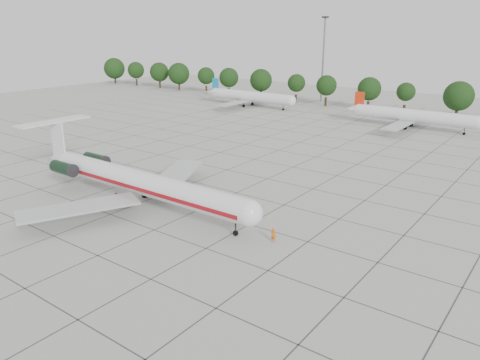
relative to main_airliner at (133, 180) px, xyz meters
The scene contains 8 objects.
ground 9.82m from the main_airliner, 22.29° to the left, with size 260.00×260.00×0.00m, color #A7A7A0.
apron_joints 20.66m from the main_airliner, 65.18° to the left, with size 170.00×170.00×0.02m, color #383838.
main_airliner is the anchor object (origin of this frame).
ground_crew 21.65m from the main_airliner, ahead, with size 0.61×0.40×1.69m, color #D95E0C.
bg_airliner_b 81.19m from the main_airliner, 114.39° to the left, with size 28.24×27.20×7.40m.
bg_airliner_c 72.53m from the main_airliner, 78.33° to the left, with size 28.24×27.20×7.40m.
tree_line 88.60m from the main_airliner, 92.02° to the left, with size 249.86×8.44×10.22m.
floodlight_mast 98.50m from the main_airliner, 102.65° to the left, with size 1.60×1.60×25.45m.
Camera 1 is at (38.05, -42.19, 22.79)m, focal length 35.00 mm.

